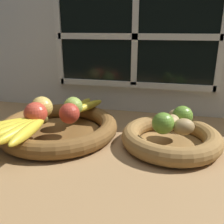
# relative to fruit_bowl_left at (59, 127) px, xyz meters

# --- Properties ---
(ground_plane) EXTENTS (1.40, 0.90, 0.03)m
(ground_plane) POSITION_rel_fruit_bowl_left_xyz_m (0.21, 0.01, -0.04)
(ground_plane) COLOR #9E774C
(back_wall) EXTENTS (1.40, 0.05, 0.55)m
(back_wall) POSITION_rel_fruit_bowl_left_xyz_m (0.21, 0.31, 0.25)
(back_wall) COLOR silver
(back_wall) RESTS_ON ground_plane
(fruit_bowl_left) EXTENTS (0.39, 0.39, 0.06)m
(fruit_bowl_left) POSITION_rel_fruit_bowl_left_xyz_m (0.00, 0.00, 0.00)
(fruit_bowl_left) COLOR brown
(fruit_bowl_left) RESTS_ON ground_plane
(fruit_bowl_right) EXTENTS (0.30, 0.30, 0.06)m
(fruit_bowl_right) POSITION_rel_fruit_bowl_left_xyz_m (0.37, 0.00, 0.00)
(fruit_bowl_right) COLOR olive
(fruit_bowl_right) RESTS_ON ground_plane
(apple_golden_left) EXTENTS (0.07, 0.07, 0.07)m
(apple_golden_left) POSITION_rel_fruit_bowl_left_xyz_m (-0.06, 0.00, 0.07)
(apple_golden_left) COLOR #DBB756
(apple_golden_left) RESTS_ON fruit_bowl_left
(apple_green_back) EXTENTS (0.07, 0.07, 0.07)m
(apple_green_back) POSITION_rel_fruit_bowl_left_xyz_m (0.04, 0.05, 0.06)
(apple_green_back) COLOR #99B74C
(apple_green_back) RESTS_ON fruit_bowl_left
(apple_red_right) EXTENTS (0.07, 0.07, 0.07)m
(apple_red_right) POSITION_rel_fruit_bowl_left_xyz_m (0.05, -0.02, 0.06)
(apple_red_right) COLOR #B73828
(apple_red_right) RESTS_ON fruit_bowl_left
(apple_red_front) EXTENTS (0.07, 0.07, 0.07)m
(apple_red_front) POSITION_rel_fruit_bowl_left_xyz_m (-0.05, -0.06, 0.07)
(apple_red_front) COLOR #CC422D
(apple_red_front) RESTS_ON fruit_bowl_left
(banana_bunch_front) EXTENTS (0.17, 0.20, 0.03)m
(banana_bunch_front) POSITION_rel_fruit_bowl_left_xyz_m (-0.06, -0.13, 0.05)
(banana_bunch_front) COLOR yellow
(banana_bunch_front) RESTS_ON fruit_bowl_left
(banana_bunch_back) EXTENTS (0.13, 0.18, 0.03)m
(banana_bunch_back) POSITION_rel_fruit_bowl_left_xyz_m (0.04, 0.12, 0.04)
(banana_bunch_back) COLOR gold
(banana_bunch_back) RESTS_ON fruit_bowl_left
(potato_large) EXTENTS (0.06, 0.07, 0.04)m
(potato_large) POSITION_rel_fruit_bowl_left_xyz_m (0.37, 0.00, 0.05)
(potato_large) COLOR tan
(potato_large) RESTS_ON fruit_bowl_right
(potato_small) EXTENTS (0.07, 0.07, 0.05)m
(potato_small) POSITION_rel_fruit_bowl_left_xyz_m (0.40, -0.03, 0.05)
(potato_small) COLOR #A38451
(potato_small) RESTS_ON fruit_bowl_right
(potato_back) EXTENTS (0.09, 0.08, 0.05)m
(potato_back) POSITION_rel_fruit_bowl_left_xyz_m (0.39, 0.04, 0.05)
(potato_back) COLOR tan
(potato_back) RESTS_ON fruit_bowl_right
(lime_near) EXTENTS (0.06, 0.06, 0.06)m
(lime_near) POSITION_rel_fruit_bowl_left_xyz_m (0.34, -0.04, 0.06)
(lime_near) COLOR olive
(lime_near) RESTS_ON fruit_bowl_right
(lime_far) EXTENTS (0.06, 0.06, 0.06)m
(lime_far) POSITION_rel_fruit_bowl_left_xyz_m (0.40, 0.04, 0.06)
(lime_far) COLOR olive
(lime_far) RESTS_ON fruit_bowl_right
(chili_pepper) EXTENTS (0.10, 0.07, 0.02)m
(chili_pepper) POSITION_rel_fruit_bowl_left_xyz_m (0.38, 0.00, 0.04)
(chili_pepper) COLOR red
(chili_pepper) RESTS_ON fruit_bowl_right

